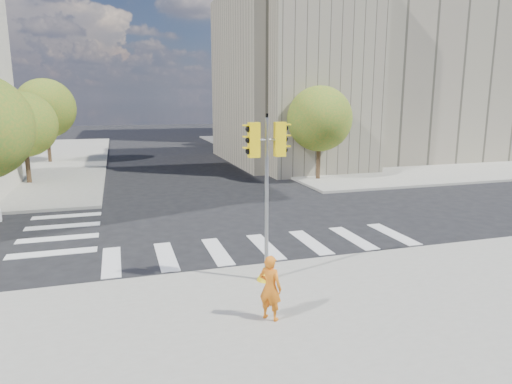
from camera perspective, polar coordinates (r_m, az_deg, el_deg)
ground at (r=18.72m, az=-0.47°, el=-4.97°), size 160.00×160.00×0.00m
sidewalk_far_right at (r=50.24m, az=13.13°, el=5.32°), size 28.00×40.00×0.15m
civic_building at (r=41.84m, az=13.04°, el=13.98°), size 26.00×16.00×19.39m
office_tower at (r=65.82m, az=7.99°, el=19.97°), size 20.00×18.00×30.00m
tree_lw_mid at (r=31.70m, az=-27.04°, el=7.52°), size 4.00×4.00×5.77m
tree_lw_far at (r=41.56m, az=-24.83°, el=9.47°), size 4.80×4.80×6.95m
tree_re_near at (r=30.00m, az=7.94°, el=9.06°), size 4.20×4.20×6.16m
tree_re_mid at (r=41.18m, az=0.82°, el=10.26°), size 4.60×4.60×6.66m
tree_re_far at (r=52.74m, az=-3.23°, el=10.02°), size 4.00×4.00×5.88m
lamp_near at (r=33.84m, az=5.86°, el=10.28°), size 0.35×0.18×8.11m
lamp_far at (r=47.06m, az=-0.86°, el=10.71°), size 0.35×0.18×8.11m
traffic_signal at (r=12.92m, az=1.34°, el=-2.51°), size 1.07×0.56×4.80m
photographer at (r=11.05m, az=1.80°, el=-11.86°), size 0.68×0.69×1.60m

